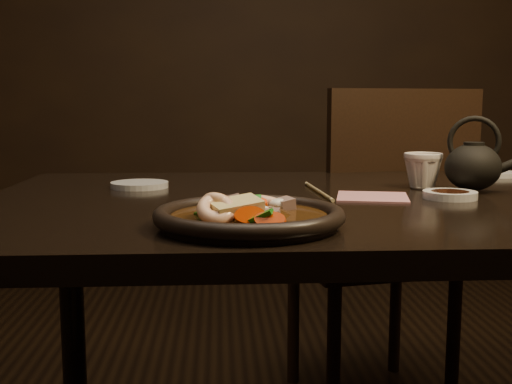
{
  "coord_description": "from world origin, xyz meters",
  "views": [
    {
      "loc": [
        -0.35,
        -1.21,
        0.93
      ],
      "look_at": [
        -0.29,
        -0.28,
        0.8
      ],
      "focal_mm": 45.0,
      "sensor_mm": 36.0,
      "label": 1
    }
  ],
  "objects": [
    {
      "name": "stirfry",
      "position": [
        -0.31,
        -0.29,
        0.77
      ],
      "size": [
        0.16,
        0.21,
        0.06
      ],
      "color": "#341C09",
      "rests_on": "plate"
    },
    {
      "name": "wall_back",
      "position": [
        0.0,
        3.0,
        1.4
      ],
      "size": [
        5.0,
        0.02,
        2.8
      ],
      "primitive_type": "cube",
      "color": "black",
      "rests_on": "floor"
    },
    {
      "name": "table",
      "position": [
        0.0,
        0.0,
        0.67
      ],
      "size": [
        1.6,
        0.9,
        0.75
      ],
      "color": "black",
      "rests_on": "floor"
    },
    {
      "name": "saucer_left",
      "position": [
        -0.52,
        0.16,
        0.76
      ],
      "size": [
        0.12,
        0.12,
        0.01
      ],
      "primitive_type": "cylinder",
      "color": "beige",
      "rests_on": "table"
    },
    {
      "name": "plate",
      "position": [
        -0.3,
        -0.29,
        0.76
      ],
      "size": [
        0.28,
        0.28,
        0.03
      ],
      "color": "black",
      "rests_on": "table"
    },
    {
      "name": "saucer_right",
      "position": [
        0.34,
        0.33,
        0.76
      ],
      "size": [
        0.11,
        0.11,
        0.01
      ],
      "primitive_type": "cylinder",
      "color": "beige",
      "rests_on": "table"
    },
    {
      "name": "teapot",
      "position": [
        0.17,
        0.05,
        0.81
      ],
      "size": [
        0.14,
        0.11,
        0.15
      ],
      "rotation": [
        0.0,
        0.0,
        -0.35
      ],
      "color": "black",
      "rests_on": "table"
    },
    {
      "name": "tea_cup",
      "position": [
        0.08,
        0.11,
        0.79
      ],
      "size": [
        0.09,
        0.09,
        0.08
      ],
      "primitive_type": "imported",
      "rotation": [
        0.0,
        0.0,
        -0.2
      ],
      "color": "beige",
      "rests_on": "table"
    },
    {
      "name": "soy_dish",
      "position": [
        0.09,
        -0.03,
        0.76
      ],
      "size": [
        0.1,
        0.1,
        0.01
      ],
      "primitive_type": "cylinder",
      "color": "beige",
      "rests_on": "table"
    },
    {
      "name": "chopsticks",
      "position": [
        -0.15,
        0.06,
        0.75
      ],
      "size": [
        0.02,
        0.25,
        0.01
      ],
      "rotation": [
        0.0,
        0.0,
        0.06
      ],
      "color": "tan",
      "rests_on": "table"
    },
    {
      "name": "chair",
      "position": [
        0.13,
        0.61,
        0.53
      ],
      "size": [
        0.53,
        0.53,
        0.97
      ],
      "rotation": [
        0.0,
        0.0,
        3.33
      ],
      "color": "black",
      "rests_on": "floor"
    },
    {
      "name": "napkin",
      "position": [
        -0.06,
        -0.02,
        0.75
      ],
      "size": [
        0.16,
        0.16,
        0.0
      ],
      "primitive_type": "cube",
      "rotation": [
        0.0,
        0.0,
        -0.22
      ],
      "color": "#B26D70",
      "rests_on": "table"
    }
  ]
}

